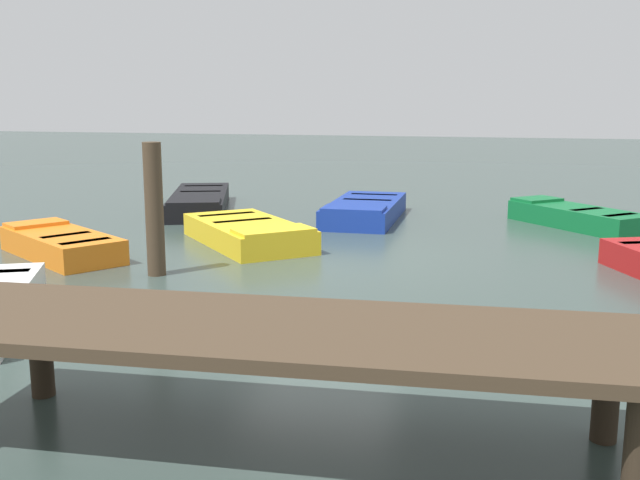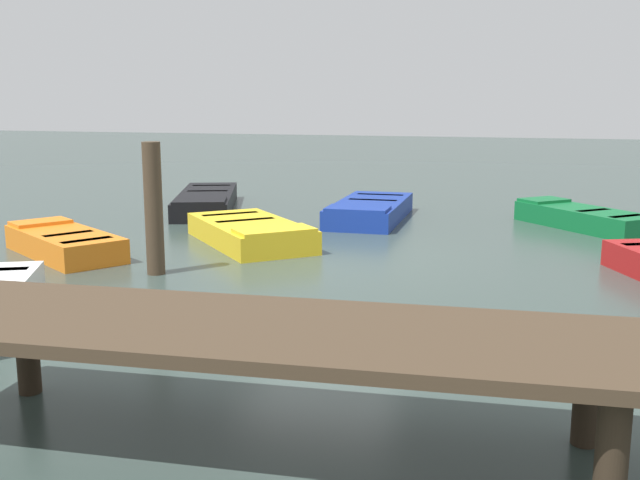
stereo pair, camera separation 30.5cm
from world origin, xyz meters
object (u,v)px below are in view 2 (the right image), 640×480
rowboat_green (583,217)px  rowboat_orange (64,242)px  dock_segment (265,339)px  rowboat_yellow (250,232)px  mooring_piling_near_left (154,209)px  rowboat_black (206,200)px  rowboat_blue (370,210)px

rowboat_green → rowboat_orange: bearing=79.3°
dock_segment → rowboat_yellow: 7.90m
rowboat_yellow → mooring_piling_near_left: mooring_piling_near_left is taller
rowboat_black → rowboat_blue: size_ratio=1.27×
rowboat_green → rowboat_black: (8.36, -0.20, -0.00)m
dock_segment → rowboat_black: size_ratio=1.37×
dock_segment → rowboat_black: 12.21m
dock_segment → rowboat_blue: (1.49, -10.49, -0.62)m
rowboat_black → rowboat_yellow: same height
rowboat_black → rowboat_orange: bearing=-20.9°
rowboat_green → mooring_piling_near_left: bearing=91.0°
rowboat_yellow → rowboat_blue: (-1.50, -3.20, -0.00)m
rowboat_blue → dock_segment: bearing=6.8°
rowboat_yellow → rowboat_orange: bearing=-98.1°
rowboat_orange → rowboat_yellow: same height
rowboat_black → rowboat_blue: (-4.02, 0.39, 0.00)m
rowboat_yellow → rowboat_green: bearing=78.0°
rowboat_green → dock_segment: bearing=122.9°
rowboat_green → rowboat_black: size_ratio=0.67×
rowboat_orange → rowboat_blue: (-4.12, -4.98, -0.00)m
rowboat_yellow → rowboat_black: bearing=172.8°
rowboat_blue → rowboat_black: bearing=-96.9°
rowboat_green → rowboat_blue: 4.35m
rowboat_yellow → rowboat_blue: size_ratio=0.93×
rowboat_yellow → mooring_piling_near_left: bearing=-53.4°
rowboat_green → rowboat_orange: same height
rowboat_green → rowboat_orange: (8.47, 5.17, 0.00)m
mooring_piling_near_left → rowboat_black: bearing=-71.9°
rowboat_green → rowboat_blue: size_ratio=0.85×
mooring_piling_near_left → rowboat_green: bearing=-136.9°
rowboat_green → rowboat_yellow: size_ratio=0.91×
dock_segment → mooring_piling_near_left: mooring_piling_near_left is taller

